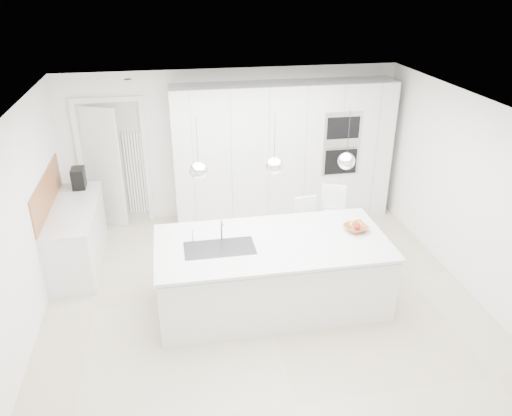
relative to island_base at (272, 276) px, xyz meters
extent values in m
plane|color=beige|center=(-0.10, 0.30, -0.43)|extent=(5.50, 5.50, 0.00)
plane|color=white|center=(-0.10, 2.80, 0.82)|extent=(5.50, 0.00, 5.50)
plane|color=white|center=(-2.85, 0.30, 0.82)|extent=(0.00, 5.00, 5.00)
plane|color=white|center=(-0.10, 0.30, 2.07)|extent=(5.50, 5.50, 0.00)
cube|color=white|center=(0.70, 2.50, 0.72)|extent=(3.60, 0.60, 2.30)
cube|color=white|center=(-2.30, 2.72, 0.57)|extent=(0.76, 0.38, 2.00)
cube|color=white|center=(-2.55, 1.50, 0.00)|extent=(0.60, 1.80, 0.86)
cube|color=white|center=(-2.55, 1.50, 0.45)|extent=(0.62, 1.82, 0.04)
cube|color=#AD6839|center=(-2.84, 1.50, 0.72)|extent=(0.02, 1.80, 0.50)
cube|color=white|center=(0.00, 0.00, 0.00)|extent=(2.80, 1.20, 0.86)
cube|color=white|center=(0.00, 0.05, 0.45)|extent=(2.84, 1.40, 0.04)
cylinder|color=white|center=(-0.60, 0.20, 0.62)|extent=(0.02, 0.02, 0.30)
sphere|color=white|center=(-0.85, 0.00, 1.47)|extent=(0.20, 0.20, 0.20)
sphere|color=white|center=(0.00, 0.00, 1.47)|extent=(0.20, 0.20, 0.20)
sphere|color=white|center=(0.85, 0.00, 1.47)|extent=(0.20, 0.20, 0.20)
imported|color=#AD6839|center=(1.10, 0.13, 0.51)|extent=(0.37, 0.37, 0.07)
cube|color=black|center=(-2.53, 2.20, 0.62)|extent=(0.19, 0.29, 0.31)
sphere|color=#A71D21|center=(1.12, 0.13, 0.54)|extent=(0.07, 0.07, 0.07)
sphere|color=#A71D21|center=(1.11, 0.09, 0.54)|extent=(0.08, 0.08, 0.08)
sphere|color=#A71D21|center=(1.10, 0.10, 0.54)|extent=(0.07, 0.07, 0.07)
torus|color=yellow|center=(1.09, 0.12, 0.58)|extent=(0.23, 0.17, 0.21)
camera|label=1|loc=(-1.14, -5.13, 3.46)|focal=35.00mm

